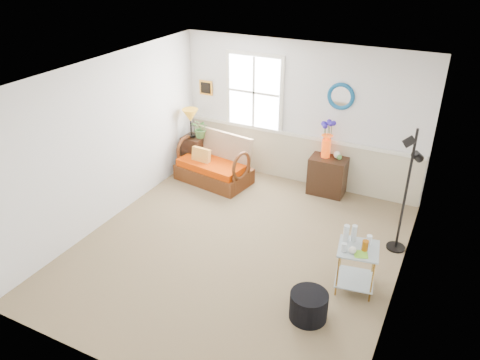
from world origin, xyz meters
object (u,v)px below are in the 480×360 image
at_px(side_table, 356,268).
at_px(lamp_stand, 194,153).
at_px(loveseat, 213,160).
at_px(ottoman, 309,306).
at_px(cabinet, 327,176).
at_px(floor_lamp, 406,192).

bearing_deg(side_table, lamp_stand, 150.63).
relative_size(loveseat, ottoman, 2.92).
bearing_deg(cabinet, ottoman, -77.56).
bearing_deg(cabinet, side_table, -65.65).
xyz_separation_m(loveseat, ottoman, (2.78, -2.61, -0.26)).
xyz_separation_m(floor_lamp, ottoman, (-0.70, -1.94, -0.77)).
bearing_deg(side_table, cabinet, 115.35).
bearing_deg(floor_lamp, loveseat, 144.43).
xyz_separation_m(loveseat, cabinet, (2.04, 0.50, -0.10)).
height_order(loveseat, lamp_stand, loveseat).
relative_size(loveseat, cabinet, 1.98).
distance_m(loveseat, lamp_stand, 0.65).
bearing_deg(lamp_stand, side_table, -29.37).
distance_m(loveseat, ottoman, 3.82).
bearing_deg(side_table, floor_lamp, 73.68).
distance_m(loveseat, side_table, 3.64).
bearing_deg(ottoman, cabinet, 103.44).
xyz_separation_m(lamp_stand, cabinet, (2.63, 0.23, -0.00)).
bearing_deg(ottoman, floor_lamp, 70.18).
relative_size(loveseat, floor_lamp, 0.71).
bearing_deg(loveseat, lamp_stand, 163.75).
xyz_separation_m(loveseat, side_table, (3.14, -1.82, -0.12)).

